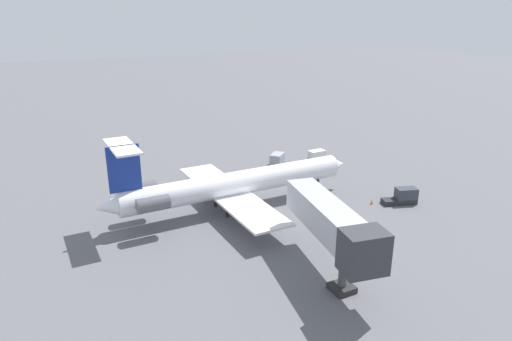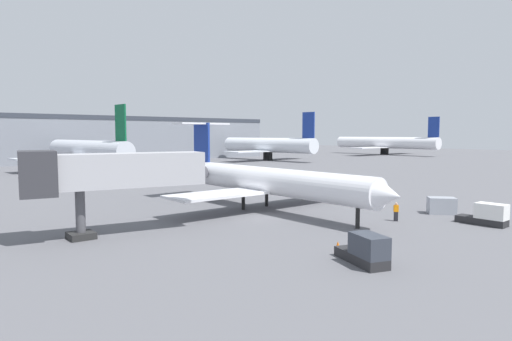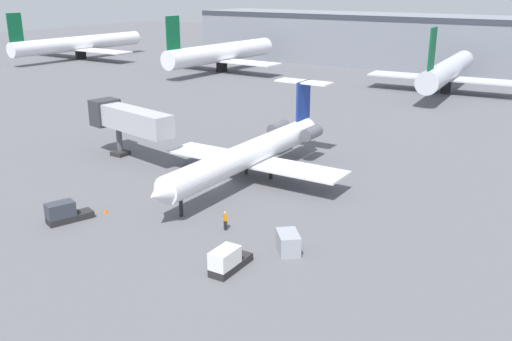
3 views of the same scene
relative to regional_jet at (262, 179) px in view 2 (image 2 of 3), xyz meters
The scene contains 12 objects.
ground_plane 5.01m from the regional_jet, 133.81° to the right, with size 400.00×400.00×0.10m, color #5B5B60.
regional_jet is the anchor object (origin of this frame).
jet_bridge 17.17m from the regional_jet, behind, with size 13.66×5.18×6.61m.
ground_crew_marshaller 13.64m from the regional_jet, 66.38° to the right, with size 0.47×0.45×1.69m.
baggage_tug_lead 20.87m from the regional_jet, 61.39° to the right, with size 1.54×4.05×1.90m.
baggage_tug_trailing 20.42m from the regional_jet, 111.81° to the right, with size 2.60×4.24×1.90m.
cargo_container_uld 17.87m from the regional_jet, 47.22° to the right, with size 2.86×2.94×1.61m.
traffic_cone_near 16.85m from the regional_jet, 111.45° to the right, with size 0.36×0.36×0.55m.
terminal_building 94.73m from the regional_jet, 91.63° to the left, with size 143.26×20.12×12.83m.
parked_airliner_centre 63.08m from the regional_jet, 87.47° to the left, with size 30.29×35.80×13.41m.
parked_airliner_east_mid 84.82m from the regional_jet, 49.21° to the left, with size 29.37×34.68×13.65m.
parked_airliner_east_end 129.41m from the regional_jet, 29.53° to the left, with size 35.69×42.44×13.62m.
Camera 2 is at (-26.07, -32.04, 7.79)m, focal length 30.94 mm.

